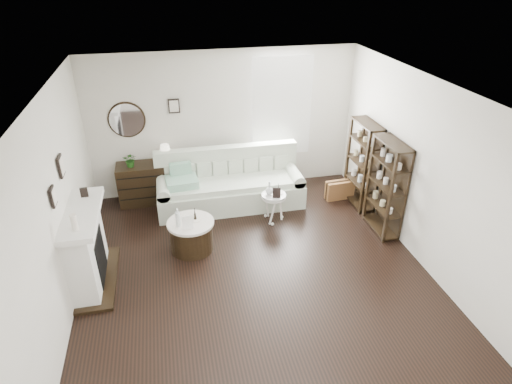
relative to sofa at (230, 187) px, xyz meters
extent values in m
plane|color=black|center=(0.04, -2.08, -0.34)|extent=(5.50, 5.50, 0.00)
plane|color=white|center=(0.04, -2.08, 2.36)|extent=(5.50, 5.50, 0.00)
plane|color=silver|center=(0.04, 0.67, 1.01)|extent=(5.00, 0.00, 5.00)
plane|color=silver|center=(0.04, -4.83, 1.01)|extent=(5.00, 0.00, 5.00)
plane|color=silver|center=(-2.46, -2.08, 1.01)|extent=(0.00, 5.50, 5.50)
plane|color=silver|center=(2.54, -2.08, 1.01)|extent=(0.00, 5.50, 5.50)
cube|color=white|center=(1.14, 0.65, 1.26)|extent=(1.00, 0.02, 1.80)
cube|color=white|center=(1.14, 0.59, 1.26)|extent=(1.15, 0.02, 1.90)
cylinder|color=silver|center=(-1.71, 0.64, 1.21)|extent=(0.60, 0.03, 0.60)
cube|color=black|center=(-0.86, 0.64, 1.41)|extent=(0.20, 0.03, 0.26)
cube|color=white|center=(-2.29, -1.78, 0.21)|extent=(0.34, 1.20, 1.10)
cube|color=black|center=(-2.26, -1.78, 0.06)|extent=(0.30, 0.65, 0.70)
cube|color=white|center=(-2.24, -1.78, 0.78)|extent=(0.44, 1.35, 0.08)
cube|color=black|center=(-2.21, -1.78, -0.32)|extent=(0.50, 1.40, 0.05)
cylinder|color=silver|center=(-2.24, -2.23, 0.93)|extent=(0.08, 0.08, 0.22)
cube|color=black|center=(-2.24, -1.38, 0.89)|extent=(0.10, 0.03, 0.14)
cube|color=black|center=(-2.43, -2.13, 1.26)|extent=(0.03, 0.18, 0.24)
cube|color=black|center=(-2.43, -1.48, 1.36)|extent=(0.03, 0.22, 0.28)
cube|color=black|center=(2.37, -0.53, 0.46)|extent=(0.30, 0.80, 1.60)
cylinder|color=beige|center=(2.35, -0.78, 0.18)|extent=(0.08, 0.08, 0.11)
cylinder|color=beige|center=(2.35, -0.53, 0.18)|extent=(0.08, 0.08, 0.11)
cylinder|color=beige|center=(2.35, -0.28, 0.18)|extent=(0.08, 0.08, 0.11)
cylinder|color=beige|center=(2.35, -0.78, 0.58)|extent=(0.08, 0.08, 0.11)
cylinder|color=beige|center=(2.35, -0.53, 0.58)|extent=(0.08, 0.08, 0.11)
cylinder|color=beige|center=(2.35, -0.28, 0.58)|extent=(0.08, 0.08, 0.11)
cylinder|color=beige|center=(2.35, -0.78, 0.98)|extent=(0.08, 0.08, 0.11)
cylinder|color=beige|center=(2.35, -0.53, 0.98)|extent=(0.08, 0.08, 0.11)
cylinder|color=beige|center=(2.35, -0.28, 0.98)|extent=(0.08, 0.08, 0.11)
cube|color=black|center=(2.37, -1.43, 0.46)|extent=(0.30, 0.80, 1.60)
cylinder|color=beige|center=(2.35, -1.68, 0.18)|extent=(0.08, 0.08, 0.11)
cylinder|color=beige|center=(2.35, -1.43, 0.18)|extent=(0.08, 0.08, 0.11)
cylinder|color=beige|center=(2.35, -1.18, 0.18)|extent=(0.08, 0.08, 0.11)
cylinder|color=beige|center=(2.35, -1.68, 0.58)|extent=(0.08, 0.08, 0.11)
cylinder|color=beige|center=(2.35, -1.43, 0.58)|extent=(0.08, 0.08, 0.11)
cylinder|color=beige|center=(2.35, -1.18, 0.58)|extent=(0.08, 0.08, 0.11)
cylinder|color=beige|center=(2.35, -1.68, 0.98)|extent=(0.08, 0.08, 0.11)
cylinder|color=beige|center=(2.35, -1.43, 0.98)|extent=(0.08, 0.08, 0.11)
cylinder|color=beige|center=(2.35, -1.18, 0.98)|extent=(0.08, 0.08, 0.11)
cube|color=beige|center=(0.00, -0.08, -0.13)|extent=(2.66, 0.92, 0.43)
cube|color=beige|center=(0.00, -0.11, 0.14)|extent=(2.30, 0.74, 0.10)
cube|color=beige|center=(0.00, 0.28, 0.28)|extent=(2.66, 0.20, 0.82)
cube|color=beige|center=(-1.21, -0.08, -0.08)|extent=(0.23, 0.87, 0.53)
cube|color=beige|center=(1.21, -0.08, -0.08)|extent=(0.23, 0.87, 0.53)
cube|color=#28936E|center=(-0.87, -0.13, 0.26)|extent=(0.58, 0.49, 0.14)
cube|color=brown|center=(2.08, -0.28, -0.16)|extent=(0.55, 0.22, 0.36)
cube|color=black|center=(-1.44, 0.39, 0.04)|extent=(1.16, 0.48, 0.77)
cube|color=black|center=(-1.44, 0.14, -0.13)|extent=(1.11, 0.01, 0.02)
cube|color=black|center=(-1.44, 0.14, 0.08)|extent=(1.11, 0.01, 0.02)
cube|color=black|center=(-1.44, 0.14, 0.29)|extent=(1.11, 0.01, 0.01)
imported|color=#1F4F16|center=(-1.73, 0.34, 0.56)|extent=(0.27, 0.25, 0.27)
cylinder|color=black|center=(-0.82, -1.32, -0.11)|extent=(0.67, 0.67, 0.47)
cylinder|color=silver|center=(-0.82, -1.32, 0.15)|extent=(0.73, 0.73, 0.04)
cylinder|color=white|center=(0.65, -0.78, 0.17)|extent=(0.42, 0.42, 0.03)
cylinder|color=white|center=(0.65, -0.78, 0.13)|extent=(0.43, 0.43, 0.02)
cylinder|color=white|center=(0.65, -0.78, -0.10)|extent=(0.03, 0.03, 0.49)
cylinder|color=silver|center=(-1.01, -1.40, 0.32)|extent=(0.07, 0.07, 0.30)
cube|color=white|center=(-0.87, -1.50, 0.27)|extent=(0.17, 0.09, 0.21)
cube|color=black|center=(0.66, -0.90, 0.27)|extent=(0.14, 0.08, 0.18)
camera|label=1|loc=(-1.02, -6.96, 3.76)|focal=30.00mm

